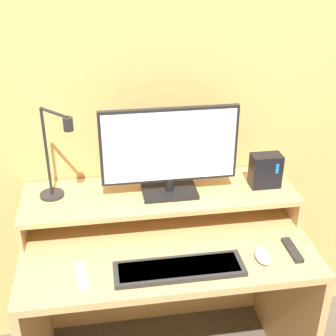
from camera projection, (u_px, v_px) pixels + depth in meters
wall_back at (152, 88)px, 1.94m from camera, size 6.00×0.05×2.50m
desk at (166, 282)px, 1.96m from camera, size 1.13×0.64×0.74m
monitor_shelf at (160, 196)px, 1.94m from camera, size 1.13×0.33×0.13m
monitor at (170, 151)px, 1.84m from camera, size 0.55×0.14×0.37m
desk_lamp at (55, 163)px, 1.80m from camera, size 0.17×0.18×0.38m
router_dock at (265, 170)px, 1.95m from camera, size 0.13×0.08×0.14m
keyboard at (179, 269)px, 1.67m from camera, size 0.47×0.14×0.02m
mouse at (263, 256)px, 1.73m from camera, size 0.06×0.10×0.03m
remote_control at (82, 275)px, 1.65m from camera, size 0.06×0.15×0.02m
remote_secondary at (292, 250)px, 1.78m from camera, size 0.04×0.14×0.02m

